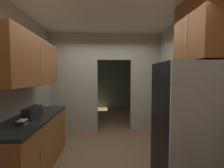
% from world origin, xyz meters
% --- Properties ---
extents(ground, '(20.00, 20.00, 0.00)m').
position_xyz_m(ground, '(0.00, 0.00, 0.00)').
color(ground, brown).
extents(kitchen_overhead_slab, '(3.49, 7.09, 0.06)m').
position_xyz_m(kitchen_overhead_slab, '(0.00, 0.46, 2.80)').
color(kitchen_overhead_slab, silver).
extents(kitchen_partition, '(3.09, 0.12, 2.77)m').
position_xyz_m(kitchen_partition, '(-0.07, 1.55, 1.49)').
color(kitchen_partition, '#ADA899').
rests_on(kitchen_partition, ground).
extents(adjoining_room_shell, '(3.09, 3.30, 2.77)m').
position_xyz_m(adjoining_room_shell, '(0.00, 3.69, 1.38)').
color(adjoining_room_shell, gray).
rests_on(adjoining_room_shell, ground).
extents(kitchen_flank_right, '(0.10, 4.05, 2.77)m').
position_xyz_m(kitchen_flank_right, '(1.59, -0.48, 1.38)').
color(kitchen_flank_right, '#ADA899').
rests_on(kitchen_flank_right, ground).
extents(refrigerator, '(0.75, 0.76, 1.78)m').
position_xyz_m(refrigerator, '(1.13, -0.58, 0.89)').
color(refrigerator, black).
rests_on(refrigerator, ground).
extents(lower_cabinet_run, '(0.62, 1.78, 0.91)m').
position_xyz_m(lower_cabinet_run, '(-1.23, -0.22, 0.46)').
color(lower_cabinet_run, brown).
rests_on(lower_cabinet_run, ground).
extents(upper_cabinet_counterside, '(0.36, 1.60, 0.76)m').
position_xyz_m(upper_cabinet_counterside, '(-1.23, -0.22, 1.82)').
color(upper_cabinet_counterside, brown).
extents(upper_cabinet_fridgeside, '(0.36, 0.82, 0.94)m').
position_xyz_m(upper_cabinet_fridgeside, '(1.36, -0.48, 2.28)').
color(upper_cabinet_fridgeside, brown).
extents(boombox, '(0.15, 0.42, 0.20)m').
position_xyz_m(boombox, '(-1.20, -0.27, 1.00)').
color(boombox, black).
rests_on(boombox, lower_cabinet_run).
extents(book_stack, '(0.14, 0.17, 0.07)m').
position_xyz_m(book_stack, '(-1.19, -0.60, 0.95)').
color(book_stack, gold).
rests_on(book_stack, lower_cabinet_run).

